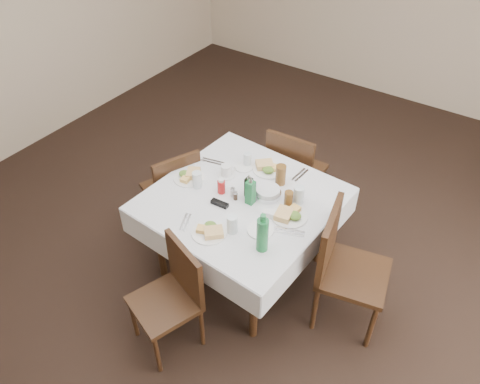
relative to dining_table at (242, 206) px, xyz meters
The scene contains 33 objects.
ground_plane 0.68m from the dining_table, 18.13° to the left, with size 7.00×7.00×0.00m, color black.
room_shell 1.04m from the dining_table, 18.13° to the left, with size 6.04×7.04×2.80m.
dining_table is the anchor object (origin of this frame).
chair_north 0.82m from the dining_table, 90.38° to the left, with size 0.45×0.45×0.90m.
chair_south 0.79m from the dining_table, 91.69° to the right, with size 0.51×0.51×0.85m.
chair_east 0.82m from the dining_table, ahead, with size 0.55×0.55×0.97m.
chair_west 0.74m from the dining_table, behind, with size 0.53×0.53×0.86m.
meal_north 0.40m from the dining_table, 92.67° to the left, with size 0.25×0.25×0.05m.
meal_south 0.43m from the dining_table, 86.34° to the right, with size 0.24×0.24×0.05m.
meal_east 0.40m from the dining_table, ahead, with size 0.26×0.26×0.06m.
meal_west 0.47m from the dining_table, behind, with size 0.23×0.23×0.05m.
side_plate_a 0.37m from the dining_table, 121.96° to the left, with size 0.15×0.15×0.01m.
side_plate_b 0.37m from the dining_table, 35.69° to the right, with size 0.18×0.18×0.01m.
water_n 0.42m from the dining_table, 117.98° to the left, with size 0.06×0.06×0.11m.
water_s 0.38m from the dining_table, 66.68° to the right, with size 0.07×0.07×0.13m.
water_e 0.43m from the dining_table, 26.83° to the left, with size 0.07×0.07×0.14m.
water_w 0.39m from the dining_table, 166.84° to the right, with size 0.07×0.07×0.13m.
iced_tea_a 0.37m from the dining_table, 64.28° to the left, with size 0.08×0.08×0.16m.
iced_tea_b 0.37m from the dining_table, 18.88° to the left, with size 0.06×0.06×0.13m.
bread_basket 0.22m from the dining_table, 40.98° to the left, with size 0.20×0.20×0.07m.
oil_cruet_dark 0.18m from the dining_table, 60.48° to the left, with size 0.05×0.05×0.20m.
oil_cruet_green 0.20m from the dining_table, ahead, with size 0.06×0.06×0.24m.
ketchup_bottle 0.22m from the dining_table, 167.40° to the right, with size 0.06×0.06×0.12m.
salt_shaker 0.14m from the dining_table, 159.41° to the right, with size 0.03×0.03×0.07m.
pepper_shaker 0.13m from the dining_table, 125.22° to the right, with size 0.03×0.03×0.07m.
coffee_mug 0.31m from the dining_table, 148.70° to the left, with size 0.13×0.13×0.10m.
sunglasses 0.20m from the dining_table, 119.22° to the right, with size 0.13×0.05×0.03m.
green_bottle 0.56m from the dining_table, 41.48° to the right, with size 0.08×0.08×0.29m.
sugar_caddy 0.29m from the dining_table, 12.09° to the right, with size 0.10×0.07×0.05m.
cutlery_n 0.52m from the dining_table, 64.58° to the left, with size 0.06×0.18×0.01m.
cutlery_s 0.47m from the dining_table, 112.03° to the right, with size 0.11×0.17×0.01m.
cutlery_e 0.48m from the dining_table, 13.85° to the right, with size 0.21×0.12×0.01m.
cutlery_w 0.49m from the dining_table, 152.51° to the left, with size 0.20×0.09×0.01m.
Camera 1 is at (1.38, -2.13, 2.99)m, focal length 35.00 mm.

